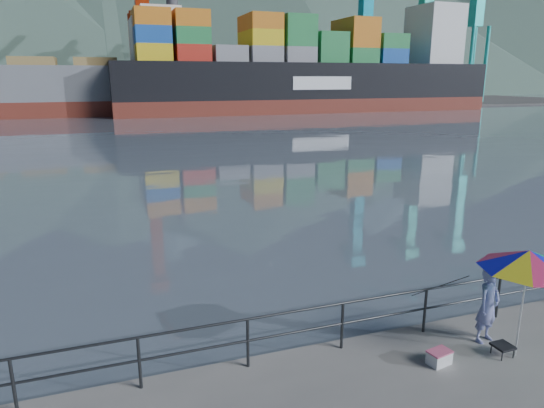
{
  "coord_description": "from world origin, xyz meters",
  "views": [
    {
      "loc": [
        -3.29,
        -6.22,
        5.4
      ],
      "look_at": [
        1.0,
        6.0,
        2.0
      ],
      "focal_mm": 32.0,
      "sensor_mm": 36.0,
      "label": 1
    }
  ],
  "objects_px": {
    "container_ship": "(318,75)",
    "bulk_carrier": "(62,86)",
    "beach_umbrella": "(529,260)",
    "cooler_bag": "(439,358)",
    "fisherman": "(488,306)"
  },
  "relations": [
    {
      "from": "fisherman",
      "to": "beach_umbrella",
      "type": "distance_m",
      "value": 1.42
    },
    {
      "from": "bulk_carrier",
      "to": "container_ship",
      "type": "xyz_separation_m",
      "value": [
        40.07,
        -3.71,
        1.7
      ]
    },
    {
      "from": "bulk_carrier",
      "to": "container_ship",
      "type": "relative_size",
      "value": 0.83
    },
    {
      "from": "cooler_bag",
      "to": "bulk_carrier",
      "type": "bearing_deg",
      "value": 87.99
    },
    {
      "from": "beach_umbrella",
      "to": "cooler_bag",
      "type": "distance_m",
      "value": 2.53
    },
    {
      "from": "beach_umbrella",
      "to": "bulk_carrier",
      "type": "relative_size",
      "value": 0.04
    },
    {
      "from": "container_ship",
      "to": "beach_umbrella",
      "type": "bearing_deg",
      "value": -111.53
    },
    {
      "from": "beach_umbrella",
      "to": "bulk_carrier",
      "type": "distance_m",
      "value": 74.81
    },
    {
      "from": "container_ship",
      "to": "bulk_carrier",
      "type": "bearing_deg",
      "value": 174.71
    },
    {
      "from": "fisherman",
      "to": "bulk_carrier",
      "type": "relative_size",
      "value": 0.03
    },
    {
      "from": "beach_umbrella",
      "to": "cooler_bag",
      "type": "relative_size",
      "value": 5.15
    },
    {
      "from": "beach_umbrella",
      "to": "fisherman",
      "type": "bearing_deg",
      "value": 104.49
    },
    {
      "from": "fisherman",
      "to": "beach_umbrella",
      "type": "xyz_separation_m",
      "value": [
        0.17,
        -0.67,
        1.24
      ]
    },
    {
      "from": "fisherman",
      "to": "beach_umbrella",
      "type": "bearing_deg",
      "value": -90.15
    },
    {
      "from": "fisherman",
      "to": "cooler_bag",
      "type": "height_order",
      "value": "fisherman"
    }
  ]
}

